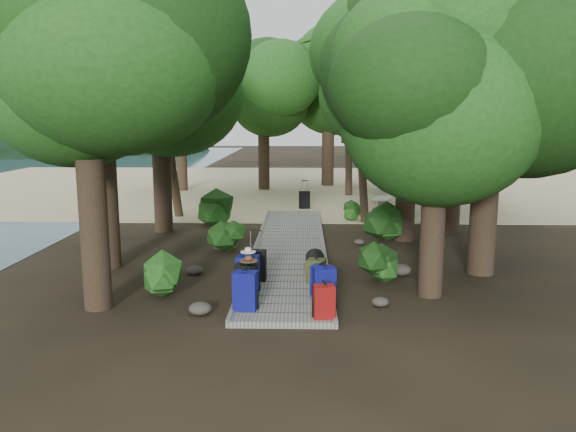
# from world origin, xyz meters

# --- Properties ---
(ground) EXTENTS (120.00, 120.00, 0.00)m
(ground) POSITION_xyz_m (0.00, 0.00, 0.00)
(ground) COLOR #302418
(ground) RESTS_ON ground
(sand_beach) EXTENTS (40.00, 22.00, 0.02)m
(sand_beach) POSITION_xyz_m (0.00, 16.00, 0.01)
(sand_beach) COLOR #D0BC8D
(sand_beach) RESTS_ON ground
(boardwalk) EXTENTS (2.00, 12.00, 0.12)m
(boardwalk) POSITION_xyz_m (0.00, 1.00, 0.06)
(boardwalk) COLOR gray
(boardwalk) RESTS_ON ground
(backpack_left_a) EXTENTS (0.48, 0.37, 0.82)m
(backpack_left_a) POSITION_xyz_m (-0.71, -4.33, 0.53)
(backpack_left_a) COLOR navy
(backpack_left_a) RESTS_ON boardwalk
(backpack_left_b) EXTENTS (0.47, 0.37, 0.78)m
(backpack_left_b) POSITION_xyz_m (-0.76, -3.64, 0.51)
(backpack_left_b) COLOR black
(backpack_left_b) RESTS_ON boardwalk
(backpack_left_c) EXTENTS (0.48, 0.37, 0.84)m
(backpack_left_c) POSITION_xyz_m (-0.77, -3.19, 0.54)
(backpack_left_c) COLOR navy
(backpack_left_c) RESTS_ON boardwalk
(backpack_left_d) EXTENTS (0.35, 0.28, 0.48)m
(backpack_left_d) POSITION_xyz_m (-0.71, -2.00, 0.36)
(backpack_left_d) COLOR navy
(backpack_left_d) RESTS_ON boardwalk
(backpack_right_a) EXTENTS (0.41, 0.31, 0.68)m
(backpack_right_a) POSITION_xyz_m (0.75, -4.74, 0.46)
(backpack_right_a) COLOR maroon
(backpack_right_a) RESTS_ON boardwalk
(backpack_right_b) EXTENTS (0.47, 0.36, 0.76)m
(backpack_right_b) POSITION_xyz_m (0.79, -3.83, 0.50)
(backpack_right_b) COLOR navy
(backpack_right_b) RESTS_ON boardwalk
(backpack_right_c) EXTENTS (0.48, 0.42, 0.68)m
(backpack_right_c) POSITION_xyz_m (0.75, -3.40, 0.46)
(backpack_right_c) COLOR navy
(backpack_right_c) RESTS_ON boardwalk
(backpack_right_d) EXTENTS (0.43, 0.35, 0.59)m
(backpack_right_d) POSITION_xyz_m (0.67, -2.53, 0.41)
(backpack_right_d) COLOR #374019
(backpack_right_d) RESTS_ON boardwalk
(duffel_right_khaki) EXTENTS (0.46, 0.62, 0.38)m
(duffel_right_khaki) POSITION_xyz_m (0.62, -2.12, 0.31)
(duffel_right_khaki) COLOR brown
(duffel_right_khaki) RESTS_ON boardwalk
(duffel_right_black) EXTENTS (0.47, 0.73, 0.45)m
(duffel_right_black) POSITION_xyz_m (0.66, -1.55, 0.35)
(duffel_right_black) COLOR black
(duffel_right_black) RESTS_ON boardwalk
(suitcase_on_boardwalk) EXTENTS (0.46, 0.28, 0.69)m
(suitcase_on_boardwalk) POSITION_xyz_m (-0.67, -2.41, 0.47)
(suitcase_on_boardwalk) COLOR black
(suitcase_on_boardwalk) RESTS_ON boardwalk
(lone_suitcase_on_sand) EXTENTS (0.46, 0.28, 0.71)m
(lone_suitcase_on_sand) POSITION_xyz_m (0.44, 8.29, 0.37)
(lone_suitcase_on_sand) COLOR black
(lone_suitcase_on_sand) RESTS_ON sand_beach
(hat_brown) EXTENTS (0.36, 0.36, 0.11)m
(hat_brown) POSITION_xyz_m (-0.70, -3.69, 0.95)
(hat_brown) COLOR #51351E
(hat_brown) RESTS_ON backpack_left_b
(hat_white) EXTENTS (0.32, 0.32, 0.11)m
(hat_white) POSITION_xyz_m (-0.76, -3.20, 1.01)
(hat_white) COLOR silver
(hat_white) RESTS_ON backpack_left_c
(kayak) EXTENTS (1.63, 3.04, 0.30)m
(kayak) POSITION_xyz_m (-3.09, 9.68, 0.17)
(kayak) COLOR #A0310D
(kayak) RESTS_ON sand_beach
(sun_lounger) EXTENTS (1.28, 2.08, 0.64)m
(sun_lounger) POSITION_xyz_m (3.80, 9.89, 0.34)
(sun_lounger) COLOR silver
(sun_lounger) RESTS_ON sand_beach
(tree_right_a) EXTENTS (4.25, 4.25, 7.09)m
(tree_right_a) POSITION_xyz_m (3.04, -3.02, 3.55)
(tree_right_a) COLOR black
(tree_right_a) RESTS_ON ground
(tree_right_b) EXTENTS (5.03, 5.03, 8.98)m
(tree_right_b) POSITION_xyz_m (4.64, -1.28, 4.49)
(tree_right_b) COLOR black
(tree_right_b) RESTS_ON ground
(tree_right_c) EXTENTS (4.86, 4.86, 8.41)m
(tree_right_c) POSITION_xyz_m (3.47, 2.41, 4.21)
(tree_right_c) COLOR black
(tree_right_c) RESTS_ON ground
(tree_right_d) EXTENTS (5.38, 5.38, 9.86)m
(tree_right_d) POSITION_xyz_m (5.13, 3.68, 4.93)
(tree_right_d) COLOR black
(tree_right_d) RESTS_ON ground
(tree_right_e) EXTENTS (4.74, 4.74, 8.53)m
(tree_right_e) POSITION_xyz_m (4.48, 7.66, 4.26)
(tree_right_e) COLOR black
(tree_right_e) RESTS_ON ground
(tree_right_f) EXTENTS (6.07, 6.07, 10.84)m
(tree_right_f) POSITION_xyz_m (6.02, 9.26, 5.42)
(tree_right_f) COLOR black
(tree_right_f) RESTS_ON ground
(tree_left_a) EXTENTS (4.62, 4.62, 7.70)m
(tree_left_a) POSITION_xyz_m (-3.64, -3.97, 3.85)
(tree_left_a) COLOR black
(tree_left_a) RESTS_ON ground
(tree_left_b) EXTENTS (4.95, 4.95, 8.91)m
(tree_left_b) POSITION_xyz_m (-4.49, -0.93, 4.45)
(tree_left_b) COLOR black
(tree_left_b) RESTS_ON ground
(tree_left_c) EXTENTS (4.81, 4.81, 8.37)m
(tree_left_c) POSITION_xyz_m (-4.20, 3.56, 4.19)
(tree_left_c) COLOR black
(tree_left_c) RESTS_ON ground
(tree_back_a) EXTENTS (4.82, 4.82, 8.33)m
(tree_back_a) POSITION_xyz_m (-1.65, 14.52, 4.17)
(tree_back_a) COLOR black
(tree_back_a) RESTS_ON ground
(tree_back_b) EXTENTS (5.32, 5.32, 9.49)m
(tree_back_b) POSITION_xyz_m (1.73, 16.35, 4.75)
(tree_back_b) COLOR black
(tree_back_b) RESTS_ON ground
(tree_back_c) EXTENTS (4.51, 4.51, 8.12)m
(tree_back_c) POSITION_xyz_m (5.33, 14.83, 4.06)
(tree_back_c) COLOR black
(tree_back_c) RESTS_ON ground
(tree_back_d) EXTENTS (4.44, 4.44, 7.40)m
(tree_back_d) POSITION_xyz_m (-5.79, 13.99, 3.70)
(tree_back_d) COLOR black
(tree_back_d) RESTS_ON ground
(palm_right_a) EXTENTS (4.01, 4.01, 6.83)m
(palm_right_a) POSITION_xyz_m (2.71, 5.54, 3.41)
(palm_right_a) COLOR #153910
(palm_right_a) RESTS_ON ground
(palm_right_b) EXTENTS (4.28, 4.28, 8.27)m
(palm_right_b) POSITION_xyz_m (5.18, 10.70, 4.14)
(palm_right_b) COLOR #153910
(palm_right_b) RESTS_ON ground
(palm_right_c) EXTENTS (4.67, 4.67, 7.44)m
(palm_right_c) POSITION_xyz_m (2.84, 12.65, 3.72)
(palm_right_c) COLOR #153910
(palm_right_c) RESTS_ON ground
(palm_left_a) EXTENTS (4.36, 4.36, 6.93)m
(palm_left_a) POSITION_xyz_m (-4.56, 6.29, 3.47)
(palm_left_a) COLOR #153910
(palm_left_a) RESTS_ON ground
(rock_left_a) EXTENTS (0.44, 0.40, 0.24)m
(rock_left_a) POSITION_xyz_m (-1.57, -4.31, 0.12)
(rock_left_a) COLOR #4C473F
(rock_left_a) RESTS_ON ground
(rock_left_b) EXTENTS (0.40, 0.36, 0.22)m
(rock_left_b) POSITION_xyz_m (-2.21, -1.56, 0.11)
(rock_left_b) COLOR #4C473F
(rock_left_b) RESTS_ON ground
(rock_left_c) EXTENTS (0.54, 0.48, 0.29)m
(rock_left_c) POSITION_xyz_m (-1.90, 0.92, 0.15)
(rock_left_c) COLOR #4C473F
(rock_left_c) RESTS_ON ground
(rock_left_d) EXTENTS (0.34, 0.30, 0.18)m
(rock_left_d) POSITION_xyz_m (-1.91, 3.06, 0.09)
(rock_left_d) COLOR #4C473F
(rock_left_d) RESTS_ON ground
(rock_right_a) EXTENTS (0.34, 0.31, 0.19)m
(rock_right_a) POSITION_xyz_m (1.91, -3.74, 0.09)
(rock_right_a) COLOR #4C473F
(rock_right_a) RESTS_ON ground
(rock_right_b) EXTENTS (0.50, 0.45, 0.27)m
(rock_right_b) POSITION_xyz_m (2.70, -1.50, 0.14)
(rock_right_b) COLOR #4C473F
(rock_right_b) RESTS_ON ground
(rock_right_c) EXTENTS (0.30, 0.27, 0.17)m
(rock_right_c) POSITION_xyz_m (2.04, 1.73, 0.08)
(rock_right_c) COLOR #4C473F
(rock_right_c) RESTS_ON ground
(rock_right_d) EXTENTS (0.51, 0.46, 0.28)m
(rock_right_d) POSITION_xyz_m (2.64, 3.64, 0.14)
(rock_right_d) COLOR #4C473F
(rock_right_d) RESTS_ON ground
(shrub_left_a) EXTENTS (0.96, 0.96, 0.87)m
(shrub_left_a) POSITION_xyz_m (-2.48, -3.44, 0.43)
(shrub_left_a) COLOR #1B4615
(shrub_left_a) RESTS_ON ground
(shrub_left_b) EXTENTS (1.00, 1.00, 0.90)m
(shrub_left_b) POSITION_xyz_m (-1.71, 0.72, 0.45)
(shrub_left_b) COLOR #1B4615
(shrub_left_b) RESTS_ON ground
(shrub_left_c) EXTENTS (1.36, 1.36, 1.22)m
(shrub_left_c) POSITION_xyz_m (-2.61, 4.91, 0.61)
(shrub_left_c) COLOR #1B4615
(shrub_left_c) RESTS_ON ground
(shrub_right_a) EXTENTS (0.92, 0.92, 0.83)m
(shrub_right_a) POSITION_xyz_m (2.05, -2.01, 0.41)
(shrub_right_a) COLOR #1B4615
(shrub_right_a) RESTS_ON ground
(shrub_right_b) EXTENTS (1.29, 1.29, 1.16)m
(shrub_right_b) POSITION_xyz_m (2.80, 2.21, 0.58)
(shrub_right_b) COLOR #1B4615
(shrub_right_b) RESTS_ON ground
(shrub_right_c) EXTENTS (0.73, 0.73, 0.65)m
(shrub_right_c) POSITION_xyz_m (2.22, 5.84, 0.33)
(shrub_right_c) COLOR #1B4615
(shrub_right_c) RESTS_ON ground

